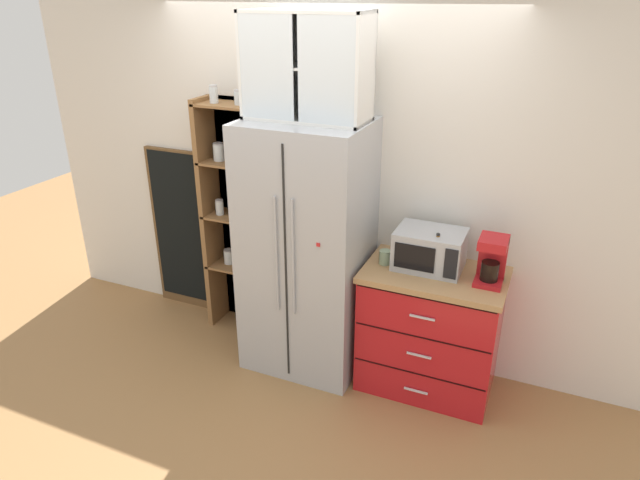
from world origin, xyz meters
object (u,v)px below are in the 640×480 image
coffee_maker (492,259)px  bottle_amber (436,256)px  microwave (430,249)px  refrigerator (307,249)px  bottle_green (438,255)px  mug_sage (385,257)px  chalkboard_menu (184,231)px  mug_red (435,268)px

coffee_maker → bottle_amber: bearing=-175.5°
microwave → bottle_amber: bearing=-49.1°
refrigerator → bottle_green: refrigerator is taller
mug_sage → bottle_amber: size_ratio=0.41×
coffee_maker → chalkboard_menu: size_ratio=0.22×
refrigerator → coffee_maker: 1.25m
refrigerator → mug_red: (0.90, 0.01, 0.03)m
microwave → bottle_amber: size_ratio=1.57×
mug_red → bottle_amber: (-0.00, 0.01, 0.08)m
chalkboard_menu → mug_sage: bearing=-8.4°
mug_sage → bottle_green: bottle_green is taller
bottle_green → chalkboard_menu: (-2.19, 0.22, -0.29)m
refrigerator → mug_sage: 0.56m
mug_sage → chalkboard_menu: (-1.85, 0.27, -0.23)m
chalkboard_menu → microwave: bearing=-5.6°
microwave → bottle_green: bearing=-11.2°
bottle_green → mug_red: bearing=-88.4°
refrigerator → bottle_amber: 0.91m
coffee_maker → bottle_amber: coffee_maker is taller
microwave → mug_red: microwave is taller
bottle_amber → refrigerator: bearing=-178.2°
mug_red → mug_sage: 0.34m
microwave → coffee_maker: size_ratio=1.42×
microwave → chalkboard_menu: (-2.13, 0.21, -0.31)m
mug_red → bottle_green: bearing=91.6°
coffee_maker → bottle_green: size_ratio=1.24×
refrigerator → mug_sage: bearing=3.3°
microwave → chalkboard_menu: bearing=174.4°
bottle_amber → coffee_maker: bearing=4.5°
microwave → refrigerator: bearing=-173.4°
refrigerator → bottle_green: size_ratio=7.24×
microwave → bottle_amber: bottle_amber is taller
mug_red → mug_sage: mug_sage is taller
mug_sage → bottle_green: 0.35m
refrigerator → coffee_maker: size_ratio=5.85×
chalkboard_menu → refrigerator: bearing=-13.3°
bottle_amber → bottle_green: bearing=90.0°
refrigerator → chalkboard_menu: 1.34m
coffee_maker → chalkboard_menu: 2.56m
microwave → mug_red: bearing=-53.4°
mug_sage → bottle_amber: bearing=-0.8°
coffee_maker → mug_red: coffee_maker is taller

